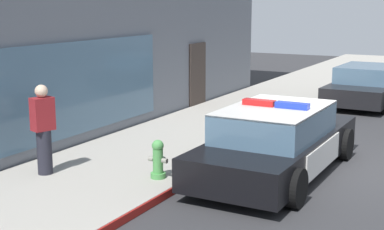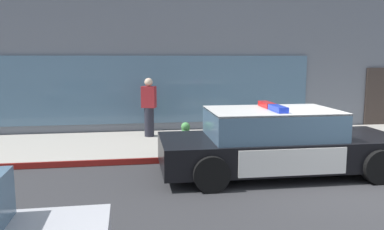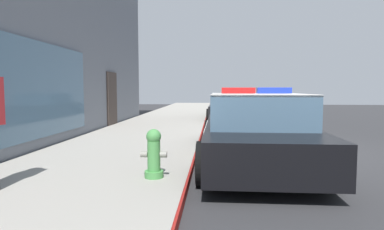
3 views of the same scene
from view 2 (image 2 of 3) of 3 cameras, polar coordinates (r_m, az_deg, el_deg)
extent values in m
plane|color=#303033|center=(8.34, 24.55, -9.51)|extent=(48.00, 48.00, 0.00)
cube|color=#A39E93|center=(11.79, 13.72, -3.54)|extent=(48.00, 3.39, 0.15)
cube|color=maroon|center=(10.27, 17.39, -5.43)|extent=(28.80, 0.04, 0.14)
cube|color=slate|center=(16.97, -3.16, 14.73)|extent=(22.41, 8.79, 8.70)
cube|color=slate|center=(12.43, -13.39, 3.49)|extent=(13.44, 0.08, 2.10)
cube|color=#382D28|center=(15.03, 25.33, 2.18)|extent=(1.00, 0.08, 2.10)
cube|color=black|center=(8.56, 12.60, -5.03)|extent=(5.06, 1.92, 0.60)
cube|color=silver|center=(9.22, 22.05, -3.44)|extent=(1.73, 1.85, 0.05)
cube|color=silver|center=(8.07, 0.82, -4.44)|extent=(1.43, 1.85, 0.05)
cube|color=silver|center=(9.40, 9.97, -3.77)|extent=(2.12, 0.05, 0.51)
cube|color=silver|center=(7.67, 14.43, -6.64)|extent=(2.12, 0.05, 0.51)
cube|color=yellow|center=(9.41, 9.94, -3.75)|extent=(0.22, 0.01, 0.26)
cube|color=slate|center=(8.38, 11.44, -1.30)|extent=(2.64, 1.71, 0.60)
cube|color=silver|center=(8.34, 11.49, 0.66)|extent=(2.64, 1.71, 0.04)
cube|color=red|center=(8.64, 10.76, 1.48)|extent=(0.21, 0.64, 0.11)
cube|color=blue|center=(8.01, 12.32, 0.91)|extent=(0.21, 0.64, 0.11)
cylinder|color=black|center=(10.11, 19.53, -4.20)|extent=(0.68, 0.23, 0.68)
cylinder|color=black|center=(8.55, 25.40, -6.76)|extent=(0.68, 0.23, 0.68)
cylinder|color=black|center=(9.06, 0.50, -5.13)|extent=(0.68, 0.23, 0.68)
cylinder|color=black|center=(7.28, 2.80, -8.51)|extent=(0.68, 0.23, 0.68)
cylinder|color=#4C994C|center=(9.78, -0.93, -4.97)|extent=(0.28, 0.28, 0.10)
cylinder|color=#4C994C|center=(9.72, -0.93, -3.39)|extent=(0.19, 0.19, 0.45)
sphere|color=#4C994C|center=(9.67, -0.93, -1.70)|extent=(0.22, 0.22, 0.22)
cylinder|color=gray|center=(9.65, -0.94, -1.25)|extent=(0.06, 0.06, 0.05)
cylinder|color=gray|center=(9.57, -0.81, -3.43)|extent=(0.09, 0.10, 0.09)
cylinder|color=gray|center=(9.86, -1.05, -3.09)|extent=(0.09, 0.10, 0.09)
cylinder|color=gray|center=(9.75, -0.05, -3.46)|extent=(0.10, 0.12, 0.12)
cylinder|color=#23232D|center=(11.62, -6.20, -1.01)|extent=(0.28, 0.28, 0.85)
cube|color=maroon|center=(11.52, -6.26, 2.60)|extent=(0.46, 0.37, 0.62)
sphere|color=beige|center=(11.49, -6.29, 4.74)|extent=(0.24, 0.24, 0.24)
camera|label=1|loc=(8.31, -69.72, 9.19)|focal=52.31mm
camera|label=3|loc=(9.22, -30.11, 1.02)|focal=30.15mm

